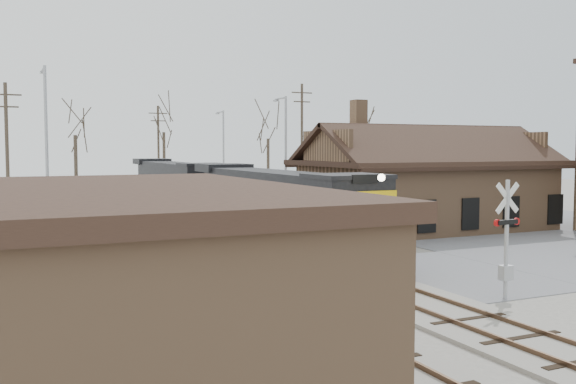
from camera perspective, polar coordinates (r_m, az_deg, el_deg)
name	(u,v)px	position (r m, az deg, el deg)	size (l,w,h in m)	color
ground	(360,283)	(24.20, 6.43, -8.04)	(140.00, 140.00, 0.00)	#9F9A90
road	(360,283)	(24.20, 6.43, -8.00)	(60.00, 9.00, 0.03)	slate
track_main	(226,233)	(37.64, -5.50, -3.61)	(3.40, 90.00, 0.24)	#9F9A90
track_siding	(149,237)	(36.42, -12.21, -3.93)	(3.40, 90.00, 0.24)	#9F9A90
depot	(426,190)	(40.44, 12.19, 0.18)	(15.20, 9.31, 7.90)	#916A4B
locomotive_lead	(282,209)	(30.13, -0.57, -1.53)	(2.73, 18.32, 4.06)	black
locomotive_trailing	(178,187)	(47.65, -9.78, 0.45)	(2.73, 18.32, 3.84)	black
crossbuck_near	(506,243)	(22.37, 18.84, -4.35)	(1.13, 0.30, 3.97)	#A5A8AD
crossbuck_far	(140,232)	(25.50, -13.03, -3.53)	(1.04, 0.27, 3.66)	#A5A8AD
streetlight_a	(46,142)	(38.50, -20.69, 4.18)	(0.25, 2.04, 9.57)	#A5A8AD
streetlight_b	(285,150)	(45.35, -0.28, 3.75)	(0.25, 2.04, 8.61)	#A5A8AD
streetlight_c	(223,150)	(60.51, -5.80, 3.72)	(0.25, 2.04, 8.46)	#A5A8AD
utility_pole_a	(7,150)	(46.73, -23.70, 3.47)	(2.00, 0.24, 9.32)	#382D23
utility_pole_b	(158,148)	(70.04, -11.44, 3.85)	(2.00, 0.24, 9.45)	#382D23
utility_pole_c	(302,141)	(57.75, 1.24, 4.54)	(2.00, 0.24, 10.70)	#382D23
tree_b	(75,124)	(59.60, -18.41, 5.78)	(4.07, 4.07, 9.98)	#382D23
tree_c	(164,122)	(70.14, -10.99, 6.13)	(4.44, 4.44, 10.87)	#382D23
tree_d	(268,129)	(65.81, -1.78, 5.61)	(3.95, 3.95, 9.68)	#382D23
tree_e	(365,130)	(66.93, 6.82, 5.46)	(3.88, 3.88, 9.52)	#382D23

